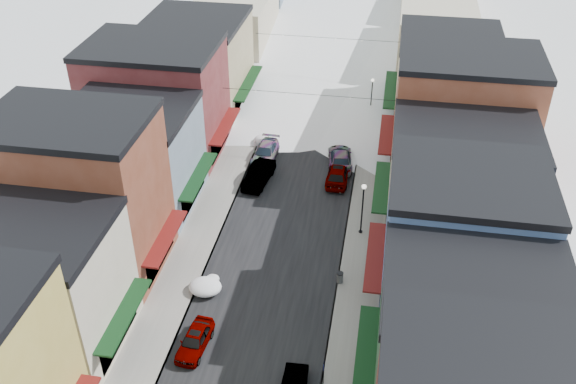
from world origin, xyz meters
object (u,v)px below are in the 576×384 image
at_px(car_silver_sedan, 195,340).
at_px(car_dark_hatch, 259,175).
at_px(streetlamp_near, 363,203).
at_px(trash_can, 340,277).

height_order(car_silver_sedan, car_dark_hatch, car_dark_hatch).
bearing_deg(streetlamp_near, car_dark_hatch, 147.96).
xyz_separation_m(car_dark_hatch, streetlamp_near, (9.76, -6.11, 2.26)).
xyz_separation_m(car_silver_sedan, car_dark_hatch, (0.00, 20.25, 0.13)).
xyz_separation_m(trash_can, streetlamp_near, (1.06, 6.32, 2.48)).
bearing_deg(trash_can, car_dark_hatch, 124.99).
distance_m(car_silver_sedan, trash_can, 11.70).
height_order(car_dark_hatch, streetlamp_near, streetlamp_near).
xyz_separation_m(car_silver_sedan, streetlamp_near, (9.76, 14.14, 2.39)).
bearing_deg(trash_can, streetlamp_near, 80.46).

